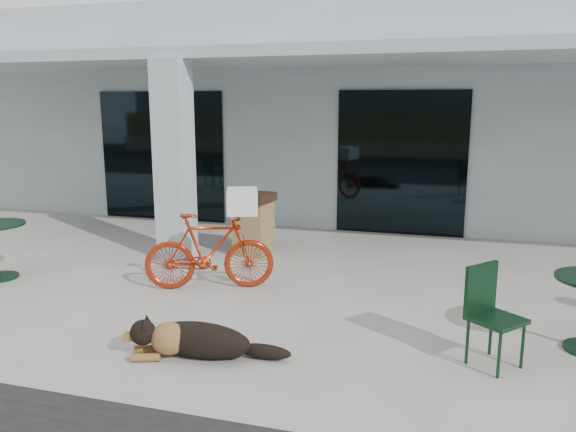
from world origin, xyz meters
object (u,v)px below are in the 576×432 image
(cafe_chair_far_a, at_px, (497,318))
(trash_receptacle, at_px, (253,224))
(bicycle, at_px, (209,251))
(dog, at_px, (200,338))

(cafe_chair_far_a, relative_size, trash_receptacle, 0.95)
(cafe_chair_far_a, bearing_deg, trash_receptacle, 88.09)
(cafe_chair_far_a, bearing_deg, bicycle, 109.01)
(trash_receptacle, bearing_deg, bicycle, -88.84)
(cafe_chair_far_a, height_order, trash_receptacle, trash_receptacle)
(cafe_chair_far_a, distance_m, trash_receptacle, 4.78)
(dog, relative_size, cafe_chair_far_a, 1.25)
(trash_receptacle, bearing_deg, cafe_chair_far_a, -41.82)
(bicycle, relative_size, cafe_chair_far_a, 1.79)
(dog, bearing_deg, cafe_chair_far_a, -6.91)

